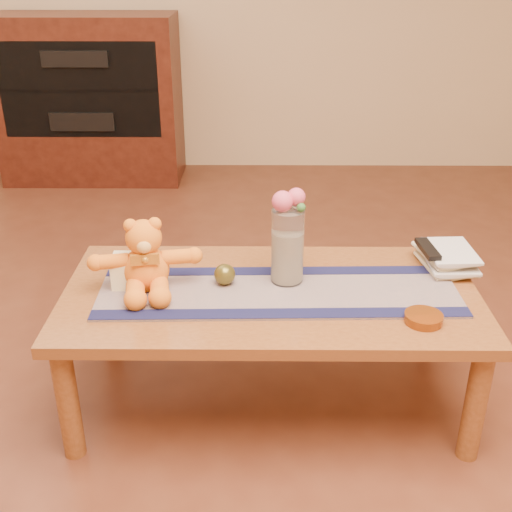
{
  "coord_description": "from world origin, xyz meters",
  "views": [
    {
      "loc": [
        -0.04,
        -1.89,
        1.5
      ],
      "look_at": [
        -0.05,
        0.0,
        0.58
      ],
      "focal_mm": 44.88,
      "sensor_mm": 36.0,
      "label": 1
    }
  ],
  "objects_px": {
    "teddy_bear": "(145,255)",
    "glass_vase": "(287,246)",
    "bronze_ball": "(225,274)",
    "book_bottom": "(424,266)",
    "amber_dish": "(423,318)",
    "tv_remote": "(428,249)",
    "pillar_candle": "(126,271)"
  },
  "relations": [
    {
      "from": "glass_vase",
      "to": "tv_remote",
      "type": "xyz_separation_m",
      "value": [
        0.5,
        0.09,
        -0.05
      ]
    },
    {
      "from": "bronze_ball",
      "to": "tv_remote",
      "type": "height_order",
      "value": "tv_remote"
    },
    {
      "from": "glass_vase",
      "to": "bronze_ball",
      "type": "bearing_deg",
      "value": -172.49
    },
    {
      "from": "bronze_ball",
      "to": "book_bottom",
      "type": "xyz_separation_m",
      "value": [
        0.71,
        0.13,
        -0.03
      ]
    },
    {
      "from": "glass_vase",
      "to": "book_bottom",
      "type": "bearing_deg",
      "value": 11.73
    },
    {
      "from": "bronze_ball",
      "to": "tv_remote",
      "type": "relative_size",
      "value": 0.45
    },
    {
      "from": "teddy_bear",
      "to": "glass_vase",
      "type": "xyz_separation_m",
      "value": [
        0.47,
        0.05,
        0.01
      ]
    },
    {
      "from": "glass_vase",
      "to": "tv_remote",
      "type": "bearing_deg",
      "value": 10.61
    },
    {
      "from": "book_bottom",
      "to": "amber_dish",
      "type": "bearing_deg",
      "value": -112.05
    },
    {
      "from": "teddy_bear",
      "to": "amber_dish",
      "type": "distance_m",
      "value": 0.92
    },
    {
      "from": "pillar_candle",
      "to": "teddy_bear",
      "type": "bearing_deg",
      "value": -8.79
    },
    {
      "from": "book_bottom",
      "to": "teddy_bear",
      "type": "bearing_deg",
      "value": -179.73
    },
    {
      "from": "book_bottom",
      "to": "tv_remote",
      "type": "xyz_separation_m",
      "value": [
        0.0,
        -0.01,
        0.07
      ]
    },
    {
      "from": "teddy_bear",
      "to": "glass_vase",
      "type": "relative_size",
      "value": 1.35
    },
    {
      "from": "tv_remote",
      "to": "amber_dish",
      "type": "distance_m",
      "value": 0.37
    },
    {
      "from": "teddy_bear",
      "to": "glass_vase",
      "type": "bearing_deg",
      "value": -4.04
    },
    {
      "from": "teddy_bear",
      "to": "pillar_candle",
      "type": "bearing_deg",
      "value": 161.16
    },
    {
      "from": "book_bottom",
      "to": "amber_dish",
      "type": "height_order",
      "value": "amber_dish"
    },
    {
      "from": "pillar_candle",
      "to": "amber_dish",
      "type": "xyz_separation_m",
      "value": [
        0.96,
        -0.22,
        -0.05
      ]
    },
    {
      "from": "amber_dish",
      "to": "pillar_candle",
      "type": "bearing_deg",
      "value": 167.21
    },
    {
      "from": "amber_dish",
      "to": "teddy_bear",
      "type": "bearing_deg",
      "value": 166.89
    },
    {
      "from": "bronze_ball",
      "to": "glass_vase",
      "type": "bearing_deg",
      "value": 7.51
    },
    {
      "from": "book_bottom",
      "to": "tv_remote",
      "type": "distance_m",
      "value": 0.08
    },
    {
      "from": "book_bottom",
      "to": "tv_remote",
      "type": "bearing_deg",
      "value": -93.0
    },
    {
      "from": "bronze_ball",
      "to": "book_bottom",
      "type": "height_order",
      "value": "bronze_ball"
    },
    {
      "from": "glass_vase",
      "to": "bronze_ball",
      "type": "distance_m",
      "value": 0.23
    },
    {
      "from": "glass_vase",
      "to": "amber_dish",
      "type": "relative_size",
      "value": 2.19
    },
    {
      "from": "pillar_candle",
      "to": "amber_dish",
      "type": "height_order",
      "value": "pillar_candle"
    },
    {
      "from": "teddy_bear",
      "to": "amber_dish",
      "type": "height_order",
      "value": "teddy_bear"
    },
    {
      "from": "pillar_candle",
      "to": "amber_dish",
      "type": "relative_size",
      "value": 0.92
    },
    {
      "from": "amber_dish",
      "to": "bronze_ball",
      "type": "bearing_deg",
      "value": 159.95
    },
    {
      "from": "amber_dish",
      "to": "tv_remote",
      "type": "bearing_deg",
      "value": 76.13
    }
  ]
}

